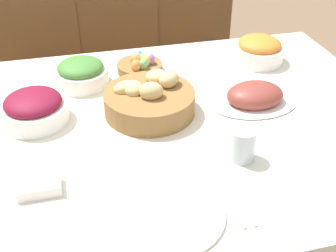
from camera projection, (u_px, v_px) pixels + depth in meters
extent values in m
cube|color=white|center=(167.00, 202.00, 1.59)|extent=(1.61, 1.17, 0.74)
cylinder|color=brown|center=(93.00, 144.00, 2.14)|extent=(0.03, 0.03, 0.43)
cylinder|color=brown|center=(168.00, 136.00, 2.20)|extent=(0.03, 0.03, 0.43)
cylinder|color=brown|center=(91.00, 104.00, 2.46)|extent=(0.03, 0.03, 0.43)
cylinder|color=brown|center=(156.00, 98.00, 2.51)|extent=(0.03, 0.03, 0.43)
cube|color=brown|center=(125.00, 84.00, 2.20)|extent=(0.44, 0.44, 0.02)
cube|color=brown|center=(118.00, 23.00, 2.22)|extent=(0.42, 0.04, 0.49)
cylinder|color=brown|center=(177.00, 133.00, 2.22)|extent=(0.03, 0.03, 0.43)
cylinder|color=brown|center=(246.00, 123.00, 2.29)|extent=(0.03, 0.03, 0.43)
cylinder|color=brown|center=(161.00, 96.00, 2.53)|extent=(0.03, 0.03, 0.43)
cylinder|color=brown|center=(222.00, 89.00, 2.61)|extent=(0.03, 0.03, 0.43)
cube|color=brown|center=(203.00, 75.00, 2.29)|extent=(0.42, 0.42, 0.02)
cube|color=brown|center=(195.00, 16.00, 2.30)|extent=(0.42, 0.02, 0.49)
cylinder|color=brown|center=(13.00, 157.00, 2.05)|extent=(0.03, 0.03, 0.43)
cylinder|color=brown|center=(93.00, 144.00, 2.14)|extent=(0.03, 0.03, 0.43)
cylinder|color=brown|center=(16.00, 115.00, 2.36)|extent=(0.03, 0.03, 0.43)
cylinder|color=brown|center=(85.00, 106.00, 2.45)|extent=(0.03, 0.03, 0.43)
cube|color=brown|center=(46.00, 93.00, 2.12)|extent=(0.43, 0.43, 0.02)
cube|color=brown|center=(36.00, 30.00, 2.14)|extent=(0.42, 0.03, 0.49)
cube|color=#4C2D19|center=(65.00, 24.00, 2.91)|extent=(1.58, 0.44, 0.87)
cylinder|color=olive|center=(149.00, 102.00, 1.40)|extent=(0.30, 0.30, 0.08)
ellipsoid|color=#E0C184|center=(126.00, 88.00, 1.38)|extent=(0.10, 0.08, 0.05)
ellipsoid|color=#E0C184|center=(134.00, 89.00, 1.38)|extent=(0.07, 0.08, 0.05)
ellipsoid|color=#E0C184|center=(156.00, 77.00, 1.43)|extent=(0.10, 0.09, 0.05)
ellipsoid|color=#E0C184|center=(169.00, 79.00, 1.40)|extent=(0.10, 0.10, 0.06)
ellipsoid|color=#E0C184|center=(151.00, 91.00, 1.34)|extent=(0.08, 0.07, 0.06)
cylinder|color=olive|center=(140.00, 68.00, 1.65)|extent=(0.18, 0.18, 0.03)
ellipsoid|color=#F29E4C|center=(136.00, 66.00, 1.59)|extent=(0.04, 0.04, 0.05)
ellipsoid|color=#7FCC7A|center=(143.00, 64.00, 1.60)|extent=(0.04, 0.04, 0.05)
ellipsoid|color=#60B2E0|center=(138.00, 56.00, 1.66)|extent=(0.04, 0.04, 0.05)
ellipsoid|color=#F4D151|center=(146.00, 61.00, 1.63)|extent=(0.04, 0.04, 0.05)
ellipsoid|color=#B27AD1|center=(150.00, 59.00, 1.63)|extent=(0.04, 0.04, 0.05)
ellipsoid|color=#7FCC7A|center=(142.00, 60.00, 1.64)|extent=(0.04, 0.04, 0.05)
ellipsoid|color=#F29E4C|center=(135.00, 60.00, 1.64)|extent=(0.03, 0.03, 0.04)
ellipsoid|color=#F29E4C|center=(137.00, 59.00, 1.63)|extent=(0.04, 0.04, 0.05)
ellipsoid|color=white|center=(254.00, 102.00, 1.46)|extent=(0.31, 0.21, 0.01)
ellipsoid|color=brown|center=(255.00, 95.00, 1.45)|extent=(0.20, 0.15, 0.08)
cylinder|color=white|center=(82.00, 77.00, 1.56)|extent=(0.20, 0.20, 0.06)
ellipsoid|color=#478438|center=(80.00, 67.00, 1.54)|extent=(0.17, 0.17, 0.06)
cylinder|color=white|center=(35.00, 113.00, 1.36)|extent=(0.21, 0.21, 0.06)
ellipsoid|color=maroon|center=(33.00, 102.00, 1.33)|extent=(0.18, 0.18, 0.06)
cylinder|color=white|center=(258.00, 54.00, 1.72)|extent=(0.20, 0.20, 0.07)
ellipsoid|color=orange|center=(260.00, 44.00, 1.69)|extent=(0.17, 0.17, 0.06)
cylinder|color=white|center=(170.00, 214.00, 1.03)|extent=(0.27, 0.27, 0.01)
cube|color=silver|center=(105.00, 226.00, 1.00)|extent=(0.01, 0.17, 0.00)
cube|color=silver|center=(232.00, 203.00, 1.06)|extent=(0.01, 0.17, 0.00)
cube|color=silver|center=(243.00, 201.00, 1.07)|extent=(0.01, 0.17, 0.00)
cylinder|color=silver|center=(242.00, 144.00, 1.19)|extent=(0.07, 0.07, 0.10)
cube|color=white|center=(39.00, 187.00, 1.09)|extent=(0.11, 0.07, 0.03)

